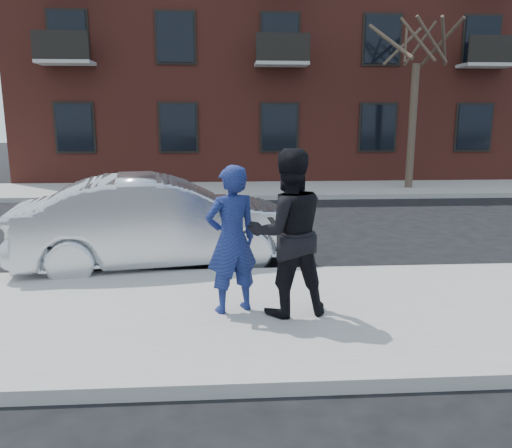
{
  "coord_description": "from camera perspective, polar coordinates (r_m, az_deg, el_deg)",
  "views": [
    {
      "loc": [
        -2.02,
        -6.16,
        2.52
      ],
      "look_at": [
        -1.6,
        0.4,
        1.14
      ],
      "focal_mm": 35.0,
      "sensor_mm": 36.0,
      "label": 1
    }
  ],
  "objects": [
    {
      "name": "ground",
      "position": [
        6.95,
        13.65,
        -9.71
      ],
      "size": [
        100.0,
        100.0,
        0.0
      ],
      "primitive_type": "plane",
      "color": "black",
      "rests_on": "ground"
    },
    {
      "name": "near_sidewalk",
      "position": [
        6.71,
        14.32,
        -9.88
      ],
      "size": [
        50.0,
        3.5,
        0.15
      ],
      "primitive_type": "cube",
      "color": "gray",
      "rests_on": "ground"
    },
    {
      "name": "near_curb",
      "position": [
        8.34,
        10.54,
        -5.37
      ],
      "size": [
        50.0,
        0.1,
        0.15
      ],
      "primitive_type": "cube",
      "color": "#999691",
      "rests_on": "ground"
    },
    {
      "name": "far_sidewalk",
      "position": [
        17.69,
        2.9,
        3.96
      ],
      "size": [
        50.0,
        3.5,
        0.15
      ],
      "primitive_type": "cube",
      "color": "gray",
      "rests_on": "ground"
    },
    {
      "name": "far_curb",
      "position": [
        15.93,
        3.64,
        3.06
      ],
      "size": [
        50.0,
        0.1,
        0.15
      ],
      "primitive_type": "cube",
      "color": "#999691",
      "rests_on": "ground"
    },
    {
      "name": "apartment_building",
      "position": [
        24.76,
        6.07,
        20.3
      ],
      "size": [
        24.3,
        10.3,
        12.3
      ],
      "color": "maroon",
      "rests_on": "ground"
    },
    {
      "name": "street_tree",
      "position": [
        18.6,
        18.08,
        20.66
      ],
      "size": [
        3.6,
        3.6,
        6.8
      ],
      "color": "#35281F",
      "rests_on": "far_sidewalk"
    },
    {
      "name": "silver_sedan",
      "position": [
        8.7,
        -10.63,
        0.24
      ],
      "size": [
        5.04,
        2.49,
        1.59
      ],
      "primitive_type": "imported",
      "rotation": [
        0.0,
        0.0,
        1.74
      ],
      "color": "#B7BABF",
      "rests_on": "ground"
    },
    {
      "name": "man_hoodie",
      "position": [
        6.13,
        -2.81,
        -1.8
      ],
      "size": [
        0.79,
        0.66,
        1.84
      ],
      "rotation": [
        0.0,
        0.0,
        3.53
      ],
      "color": "navy",
      "rests_on": "near_sidewalk"
    },
    {
      "name": "man_peacoat",
      "position": [
        6.05,
        3.65,
        -1.04
      ],
      "size": [
        1.11,
        0.93,
        2.04
      ],
      "rotation": [
        0.0,
        0.0,
        3.31
      ],
      "color": "black",
      "rests_on": "near_sidewalk"
    }
  ]
}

